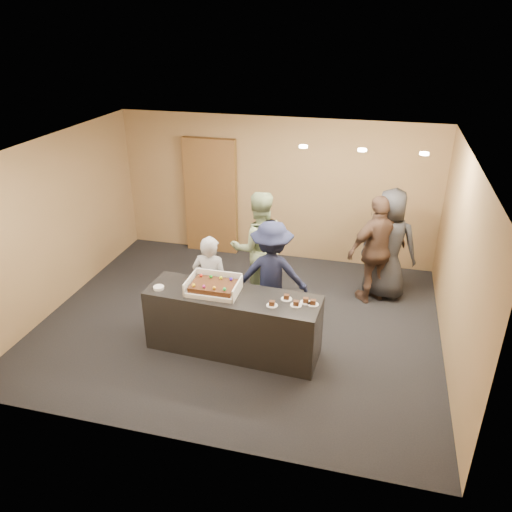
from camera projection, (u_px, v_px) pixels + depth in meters
The scene contains 17 objects.
room at pixel (239, 242), 7.19m from camera, with size 6.04×6.00×2.70m.
serving_counter at pixel (233, 322), 6.93m from camera, with size 2.40×0.70×0.90m, color black.
storage_cabinet at pixel (211, 197), 9.67m from camera, with size 1.03×0.15×2.26m, color brown.
cake_box at pixel (214, 288), 6.80m from camera, with size 0.70×0.48×0.21m.
sheet_cake at pixel (213, 286), 6.75m from camera, with size 0.60×0.41×0.12m.
plate_stack at pixel (159, 288), 6.87m from camera, with size 0.15×0.15×0.04m, color white.
slice_a at pixel (272, 304), 6.46m from camera, with size 0.15×0.15×0.07m.
slice_b at pixel (287, 298), 6.61m from camera, with size 0.15×0.15×0.07m.
slice_c at pixel (296, 304), 6.47m from camera, with size 0.15×0.15×0.07m.
slice_d at pixel (306, 301), 6.53m from camera, with size 0.15×0.15×0.07m.
slice_e at pixel (313, 303), 6.49m from camera, with size 0.15×0.15×0.07m.
person_server_grey at pixel (211, 284), 7.30m from camera, with size 0.55×0.36×1.51m, color #999A9E.
person_sage_man at pixel (259, 247), 8.01m from camera, with size 0.91×0.71×1.87m, color gray.
person_navy_man at pixel (271, 275), 7.37m from camera, with size 1.09×0.62×1.68m, color #191D38.
person_brown_extra at pixel (377, 250), 8.00m from camera, with size 1.06×0.44×1.82m, color #4F372A.
person_dark_suit at pixel (388, 244), 8.13m from camera, with size 0.91×0.60×1.87m, color #26272C.
ceiling_spotlights at pixel (362, 150), 6.70m from camera, with size 1.72×0.12×0.03m.
Camera 1 is at (1.87, -6.30, 4.29)m, focal length 35.00 mm.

